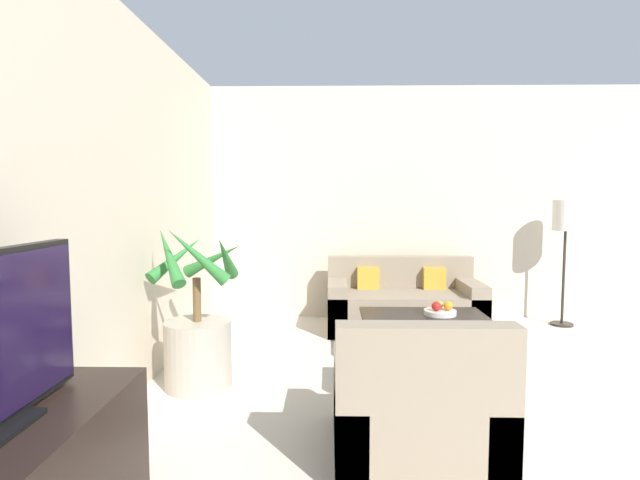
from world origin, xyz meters
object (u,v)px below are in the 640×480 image
Objects in this scene: apple_red at (436,306)px; apple_green at (439,304)px; potted_palm at (198,336)px; orange_fruit at (448,306)px; fruit_bowl at (440,312)px; ottoman at (398,370)px; sofa_loveseat at (403,305)px; armchair at (415,410)px; coffee_table at (423,320)px; floor_lamp at (566,223)px.

apple_green is (0.04, 0.09, -0.00)m from apple_red.
potted_palm is 2.12m from orange_fruit.
ottoman is (-0.48, -0.86, -0.21)m from fruit_bowl.
armchair is (-0.32, -2.68, -0.00)m from sofa_loveseat.
potted_palm reaches higher than orange_fruit.
potted_palm is at bearing 172.88° from ottoman.
sofa_loveseat is (1.77, 1.69, -0.12)m from potted_palm.
apple_green is 0.95× the size of orange_fruit.
fruit_bowl is 0.53× the size of ottoman.
orange_fruit is at bearing -76.84° from sofa_loveseat.
fruit_bowl is at bearing -80.30° from sofa_loveseat.
sofa_loveseat reaches higher than orange_fruit.
coffee_table is 1.71m from armchair.
sofa_loveseat reaches higher than fruit_bowl.
apple_green is at bearing 16.64° from coffee_table.
coffee_table is 13.00× the size of apple_red.
potted_palm is at bearing -159.33° from apple_green.
apple_green is (1.94, 0.73, 0.09)m from potted_palm.
orange_fruit is at bearing 57.13° from ottoman.
ottoman is (-0.34, -0.87, -0.15)m from coffee_table.
floor_lamp reaches higher than orange_fruit.
sofa_loveseat is 20.72× the size of orange_fruit.
armchair is at bearing -105.74° from apple_red.
potted_palm is 2.06m from fruit_bowl.
floor_lamp reaches higher than apple_red.
floor_lamp reaches higher than coffee_table.
orange_fruit is (2.01, 0.67, 0.09)m from potted_palm.
floor_lamp is 2.09m from orange_fruit.
ottoman is at bearing -111.23° from coffee_table.
armchair is (-0.35, -1.67, -0.09)m from coffee_table.
sofa_loveseat reaches higher than apple_green.
ottoman is at bearing -122.87° from orange_fruit.
floor_lamp is 1.59× the size of armchair.
sofa_loveseat is at bearing -173.80° from floor_lamp.
potted_palm is 16.54× the size of apple_green.
apple_red is (-0.04, -0.04, 0.06)m from fruit_bowl.
floor_lamp is at bearing 38.12° from orange_fruit.
coffee_table is 0.95m from ottoman.
coffee_table is (1.80, 0.69, -0.03)m from potted_palm.
apple_green is 0.09m from orange_fruit.
orange_fruit is (-1.55, -1.22, -0.66)m from floor_lamp.
sofa_loveseat is 1.00m from apple_green.
orange_fruit is (0.24, -1.03, 0.21)m from sofa_loveseat.
potted_palm is 1.48m from ottoman.
apple_red reaches higher than fruit_bowl.
armchair reaches higher than fruit_bowl.
orange_fruit is at bearing -141.88° from floor_lamp.
apple_red reaches higher than ottoman.
ottoman is at bearing -117.90° from apple_green.
floor_lamp is 17.81× the size of orange_fruit.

